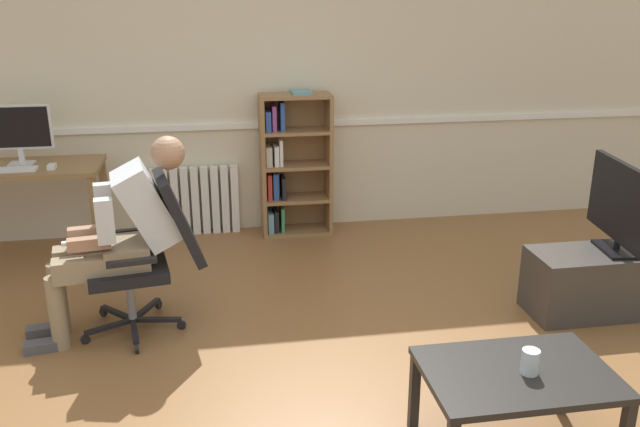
% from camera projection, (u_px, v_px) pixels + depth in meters
% --- Properties ---
extents(ground_plane, '(18.00, 18.00, 0.00)m').
position_uv_depth(ground_plane, '(319.00, 391.00, 3.55)').
color(ground_plane, brown).
extents(back_wall, '(12.00, 0.13, 2.70)m').
position_uv_depth(back_wall, '(267.00, 73.00, 5.59)').
color(back_wall, beige).
rests_on(back_wall, ground_plane).
extents(computer_desk, '(1.33, 0.60, 0.76)m').
position_uv_depth(computer_desk, '(12.00, 180.00, 5.04)').
color(computer_desk, olive).
rests_on(computer_desk, ground_plane).
extents(imac_monitor, '(0.50, 0.14, 0.45)m').
position_uv_depth(imac_monitor, '(18.00, 130.00, 5.00)').
color(imac_monitor, silver).
rests_on(imac_monitor, computer_desk).
extents(keyboard, '(0.39, 0.12, 0.02)m').
position_uv_depth(keyboard, '(9.00, 170.00, 4.87)').
color(keyboard, white).
rests_on(keyboard, computer_desk).
extents(computer_mouse, '(0.06, 0.10, 0.03)m').
position_uv_depth(computer_mouse, '(52.00, 167.00, 4.93)').
color(computer_mouse, white).
rests_on(computer_mouse, computer_desk).
extents(bookshelf, '(0.60, 0.29, 1.22)m').
position_uv_depth(bookshelf, '(291.00, 165.00, 5.66)').
color(bookshelf, olive).
rests_on(bookshelf, ground_plane).
extents(radiator, '(0.82, 0.08, 0.59)m').
position_uv_depth(radiator, '(191.00, 201.00, 5.72)').
color(radiator, white).
rests_on(radiator, ground_plane).
extents(office_chair, '(0.78, 0.63, 0.98)m').
position_uv_depth(office_chair, '(151.00, 248.00, 4.06)').
color(office_chair, black).
rests_on(office_chair, ground_plane).
extents(person_seated, '(1.03, 0.46, 1.21)m').
position_uv_depth(person_seated, '(120.00, 233.00, 3.97)').
color(person_seated, '#937F60').
rests_on(person_seated, ground_plane).
extents(tv_stand, '(1.09, 0.40, 0.42)m').
position_uv_depth(tv_stand, '(612.00, 281.00, 4.36)').
color(tv_stand, '#3D3833').
rests_on(tv_stand, ground_plane).
extents(tv_screen, '(0.24, 0.86, 0.56)m').
position_uv_depth(tv_screen, '(623.00, 207.00, 4.20)').
color(tv_screen, black).
rests_on(tv_screen, tv_stand).
extents(coffee_table, '(0.83, 0.57, 0.43)m').
position_uv_depth(coffee_table, '(517.00, 381.00, 2.96)').
color(coffee_table, black).
rests_on(coffee_table, ground_plane).
extents(drinking_glass, '(0.08, 0.08, 0.11)m').
position_uv_depth(drinking_glass, '(530.00, 362.00, 2.90)').
color(drinking_glass, silver).
rests_on(drinking_glass, coffee_table).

